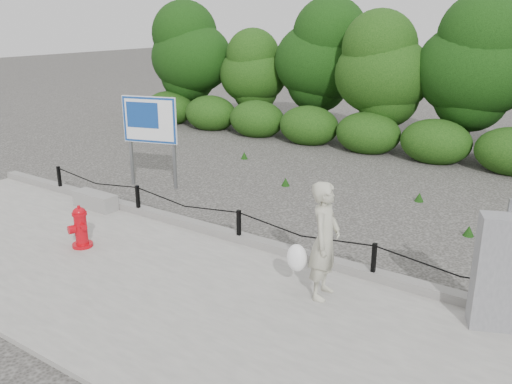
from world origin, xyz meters
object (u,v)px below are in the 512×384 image
Objects in this scene: utility_cabinet at (498,272)px; advertising_sign at (150,124)px; pedestrian at (323,242)px; concrete_block at (95,200)px; fire_hydrant at (80,227)px.

utility_cabinet is 8.26m from advertising_sign.
concrete_block is at bearing 74.60° from pedestrian.
fire_hydrant is at bearing -81.37° from advertising_sign.
advertising_sign reaches higher than utility_cabinet.
advertising_sign is at bearing 97.26° from concrete_block.
fire_hydrant is 0.45× the size of utility_cabinet.
pedestrian is 1.02× the size of utility_cabinet.
utility_cabinet is (2.18, 0.54, -0.07)m from pedestrian.
utility_cabinet reaches higher than fire_hydrant.
advertising_sign is at bearing 57.45° from pedestrian.
utility_cabinet is at bearing -0.45° from concrete_block.
pedestrian is at bearing 170.33° from utility_cabinet.
utility_cabinet is at bearing -85.34° from pedestrian.
utility_cabinet is (6.37, 1.38, 0.40)m from fire_hydrant.
fire_hydrant is at bearing 168.58° from utility_cabinet.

